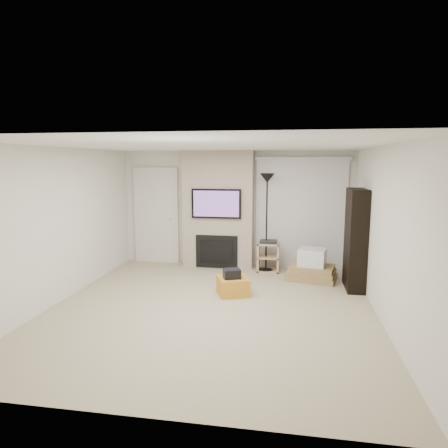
% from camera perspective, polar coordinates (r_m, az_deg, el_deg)
% --- Properties ---
extents(floor, '(5.00, 5.50, 0.00)m').
position_cam_1_polar(floor, '(6.38, -1.82, -11.94)').
color(floor, tan).
rests_on(floor, ground).
extents(ceiling, '(5.00, 5.50, 0.00)m').
position_cam_1_polar(ceiling, '(5.96, -1.94, 11.13)').
color(ceiling, white).
rests_on(ceiling, wall_back).
extents(wall_back, '(5.00, 0.00, 2.50)m').
position_cam_1_polar(wall_back, '(8.73, 1.68, 2.19)').
color(wall_back, silver).
rests_on(wall_back, ground).
extents(wall_front, '(5.00, 0.00, 2.50)m').
position_cam_1_polar(wall_front, '(3.46, -10.97, -8.33)').
color(wall_front, silver).
rests_on(wall_front, ground).
extents(wall_left, '(0.00, 5.50, 2.50)m').
position_cam_1_polar(wall_left, '(6.98, -22.44, -0.16)').
color(wall_left, silver).
rests_on(wall_left, ground).
extents(wall_right, '(0.00, 5.50, 2.50)m').
position_cam_1_polar(wall_right, '(6.08, 21.92, -1.39)').
color(wall_right, silver).
rests_on(wall_right, ground).
extents(hvac_vent, '(0.35, 0.18, 0.01)m').
position_cam_1_polar(hvac_vent, '(6.69, 2.87, 10.85)').
color(hvac_vent, silver).
rests_on(hvac_vent, ceiling).
extents(ottoman, '(0.64, 0.64, 0.30)m').
position_cam_1_polar(ottoman, '(6.96, 1.30, -8.83)').
color(ottoman, '#C68827').
rests_on(ottoman, floor).
extents(black_bag, '(0.34, 0.30, 0.16)m').
position_cam_1_polar(black_bag, '(6.85, 1.13, -7.11)').
color(black_bag, black).
rests_on(black_bag, ottoman).
extents(fireplace_wall, '(1.50, 0.47, 2.50)m').
position_cam_1_polar(fireplace_wall, '(8.58, -0.83, 1.99)').
color(fireplace_wall, tan).
rests_on(fireplace_wall, floor).
extents(entry_door, '(1.02, 0.11, 2.14)m').
position_cam_1_polar(entry_door, '(9.14, -9.61, 1.14)').
color(entry_door, silver).
rests_on(entry_door, floor).
extents(vertical_blinds, '(1.98, 0.10, 2.37)m').
position_cam_1_polar(vertical_blinds, '(8.60, 10.92, 2.09)').
color(vertical_blinds, silver).
rests_on(vertical_blinds, floor).
extents(floor_lamp, '(0.30, 0.30, 2.04)m').
position_cam_1_polar(floor_lamp, '(8.19, 6.16, 4.19)').
color(floor_lamp, black).
rests_on(floor_lamp, floor).
extents(av_stand, '(0.45, 0.38, 0.66)m').
position_cam_1_polar(av_stand, '(8.39, 6.35, -4.41)').
color(av_stand, tan).
rests_on(av_stand, floor).
extents(box_stack, '(1.03, 0.87, 0.61)m').
position_cam_1_polar(box_stack, '(7.96, 12.44, -6.14)').
color(box_stack, '#9C7C4B').
rests_on(box_stack, floor).
extents(bookshelf, '(0.30, 0.80, 1.80)m').
position_cam_1_polar(bookshelf, '(7.48, 18.28, -2.10)').
color(bookshelf, black).
rests_on(bookshelf, floor).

